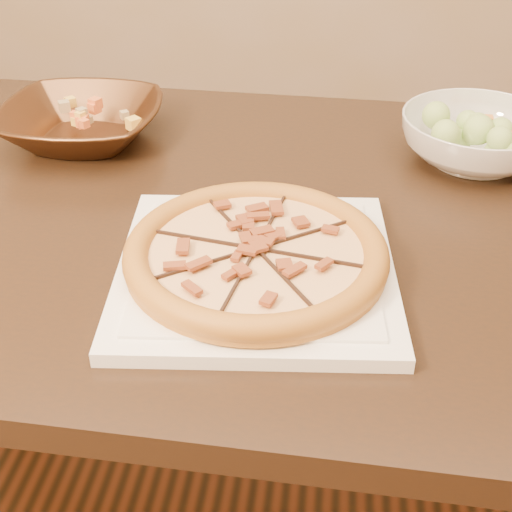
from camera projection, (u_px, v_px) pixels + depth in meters
The scene contains 7 objects.
dining_table at pixel (211, 267), 1.07m from camera, with size 1.35×0.89×0.75m.
plate at pixel (256, 269), 0.86m from camera, with size 0.36×0.36×0.02m.
pizza at pixel (256, 253), 0.85m from camera, with size 0.32×0.32×0.03m.
bronze_bowl at pixel (82, 123), 1.16m from camera, with size 0.26×0.26×0.06m, color brown.
mixed_dish at pixel (77, 97), 1.14m from camera, with size 0.09×0.12×0.03m.
salad_bowl at pixel (477, 139), 1.10m from camera, with size 0.24×0.24×0.07m, color silver.
salad at pixel (483, 106), 1.07m from camera, with size 0.13×0.11×0.04m.
Camera 1 is at (0.11, -0.74, 1.26)m, focal length 50.00 mm.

